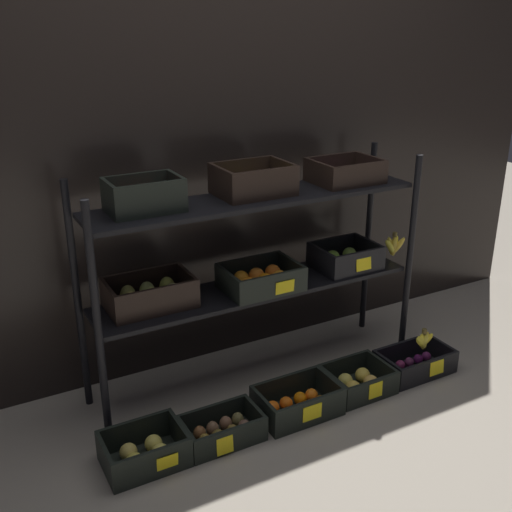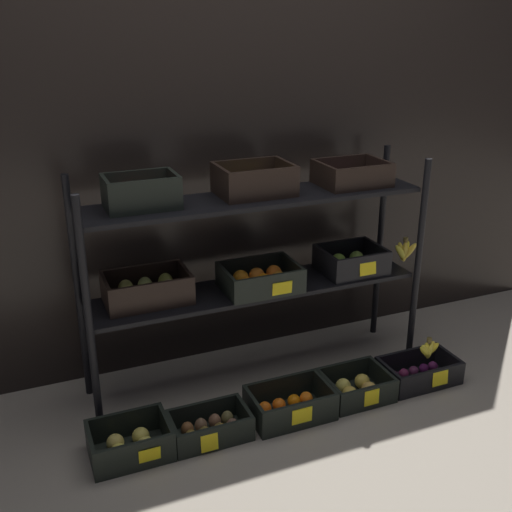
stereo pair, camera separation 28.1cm
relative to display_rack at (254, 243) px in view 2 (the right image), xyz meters
The scene contains 9 objects.
ground_plane 0.70m from the display_rack, 49.38° to the right, with size 10.00×10.00×0.00m, color gray.
storefront_wall 0.48m from the display_rack, 88.87° to the left, with size 3.97×0.12×2.03m, color black.
display_rack is the anchor object (origin of this frame).
crate_ground_apple_gold 1.01m from the display_rack, 152.65° to the right, with size 0.32×0.24×0.13m.
crate_ground_kiwi 0.83m from the display_rack, 133.58° to the right, with size 0.33×0.21×0.11m.
crate_ground_tangerine 0.75m from the display_rack, 86.70° to the right, with size 0.36×0.24×0.13m.
crate_ground_right_apple_gold 0.83m from the display_rack, 43.56° to the right, with size 0.30×0.25×0.12m.
crate_ground_plum 1.04m from the display_rack, 26.35° to the right, with size 0.37×0.23×0.12m.
banana_bunch_loose 0.99m from the display_rack, 25.32° to the right, with size 0.13×0.04×0.11m.
Camera 2 is at (-1.00, -2.42, 1.66)m, focal length 43.10 mm.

